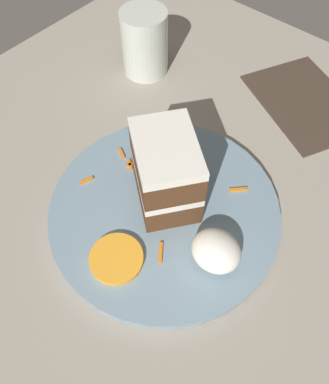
% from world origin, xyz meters
% --- Properties ---
extents(ground_plane, '(6.00, 6.00, 0.00)m').
position_xyz_m(ground_plane, '(0.00, 0.00, 0.00)').
color(ground_plane, '#4C4742').
rests_on(ground_plane, ground).
extents(dining_table, '(0.92, 0.87, 0.03)m').
position_xyz_m(dining_table, '(0.00, 0.00, 0.02)').
color(dining_table, gray).
rests_on(dining_table, ground).
extents(plate, '(0.30, 0.30, 0.02)m').
position_xyz_m(plate, '(-0.02, -0.04, 0.04)').
color(plate, gray).
rests_on(plate, dining_table).
extents(cake_slice, '(0.12, 0.12, 0.10)m').
position_xyz_m(cake_slice, '(-0.03, -0.03, 0.10)').
color(cake_slice, '#4C2D19').
rests_on(cake_slice, plate).
extents(cream_dollop, '(0.06, 0.05, 0.04)m').
position_xyz_m(cream_dollop, '(0.07, -0.06, 0.07)').
color(cream_dollop, white).
rests_on(cream_dollop, plate).
extents(orange_garnish, '(0.06, 0.06, 0.01)m').
position_xyz_m(orange_garnish, '(-0.01, -0.13, 0.05)').
color(orange_garnish, orange).
rests_on(orange_garnish, plate).
extents(carrot_shreds_scatter, '(0.18, 0.17, 0.00)m').
position_xyz_m(carrot_shreds_scatter, '(-0.06, -0.01, 0.05)').
color(carrot_shreds_scatter, orange).
rests_on(carrot_shreds_scatter, plate).
extents(drinking_glass, '(0.08, 0.08, 0.11)m').
position_xyz_m(drinking_glass, '(-0.23, 0.16, 0.08)').
color(drinking_glass, beige).
rests_on(drinking_glass, dining_table).
extents(menu_card, '(0.23, 0.21, 0.00)m').
position_xyz_m(menu_card, '(0.02, 0.27, 0.04)').
color(menu_card, '#423328').
rests_on(menu_card, dining_table).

